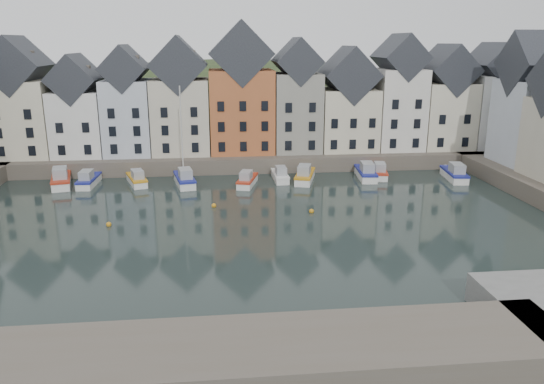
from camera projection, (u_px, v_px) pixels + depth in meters
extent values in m
plane|color=black|center=(257.00, 231.00, 49.16)|extent=(260.00, 260.00, 0.00)
cube|color=brown|center=(241.00, 155.00, 77.58)|extent=(90.00, 16.00, 2.00)
cube|color=brown|center=(95.00, 369.00, 26.82)|extent=(50.00, 6.00, 2.00)
ellipsoid|color=#25351A|center=(236.00, 220.00, 107.64)|extent=(153.60, 70.40, 64.00)
sphere|color=black|center=(156.00, 90.00, 94.08)|extent=(5.77, 5.77, 5.77)
sphere|color=black|center=(355.00, 87.00, 107.59)|extent=(5.27, 5.27, 5.27)
sphere|color=black|center=(399.00, 91.00, 102.11)|extent=(5.07, 5.07, 5.07)
sphere|color=black|center=(308.00, 91.00, 101.28)|extent=(5.01, 5.01, 5.01)
sphere|color=black|center=(29.00, 100.00, 97.66)|extent=(3.94, 3.94, 3.94)
sphere|color=black|center=(372.00, 87.00, 107.49)|extent=(5.21, 5.21, 5.21)
sphere|color=black|center=(243.00, 88.00, 103.18)|extent=(5.45, 5.45, 5.45)
sphere|color=black|center=(441.00, 97.00, 97.27)|extent=(4.49, 4.49, 4.49)
cube|color=beige|center=(24.00, 119.00, 71.04)|extent=(7.67, 8.00, 10.07)
cube|color=#21232A|center=(17.00, 65.00, 69.14)|extent=(7.67, 8.16, 7.67)
cube|color=silver|center=(80.00, 123.00, 71.98)|extent=(6.56, 8.00, 8.61)
cube|color=#21232A|center=(76.00, 79.00, 70.36)|extent=(6.56, 8.16, 6.56)
cube|color=silver|center=(129.00, 117.00, 72.46)|extent=(6.20, 8.00, 10.02)
cube|color=#21232A|center=(125.00, 68.00, 70.67)|extent=(6.20, 8.16, 6.20)
cube|color=beige|center=(181.00, 116.00, 73.18)|extent=(7.70, 8.00, 10.08)
cube|color=#21232A|center=(179.00, 65.00, 71.28)|extent=(7.70, 8.16, 7.70)
cube|color=#AD5B31|center=(241.00, 111.00, 73.86)|extent=(8.69, 8.00, 11.28)
cube|color=#21232A|center=(241.00, 53.00, 71.74)|extent=(8.69, 8.16, 8.69)
cube|color=gray|center=(296.00, 112.00, 74.72)|extent=(6.43, 8.00, 10.78)
cube|color=#21232A|center=(297.00, 61.00, 72.81)|extent=(6.43, 8.16, 6.43)
cube|color=beige|center=(346.00, 119.00, 75.77)|extent=(7.88, 8.00, 8.56)
cube|color=#21232A|center=(348.00, 75.00, 74.07)|extent=(7.88, 8.16, 7.88)
cube|color=silver|center=(397.00, 109.00, 76.15)|extent=(6.50, 8.00, 11.27)
cube|color=#21232A|center=(400.00, 57.00, 74.17)|extent=(6.50, 8.16, 6.50)
cube|color=beige|center=(443.00, 115.00, 77.14)|extent=(7.23, 8.00, 9.32)
cube|color=#21232A|center=(447.00, 70.00, 75.37)|extent=(7.23, 8.16, 7.23)
cube|color=silver|center=(488.00, 111.00, 77.70)|extent=(6.18, 8.00, 10.32)
cube|color=#21232A|center=(493.00, 64.00, 75.87)|extent=(6.18, 8.16, 6.18)
cube|color=silver|center=(532.00, 123.00, 66.44)|extent=(7.47, 8.00, 10.38)
cube|color=#21232A|center=(540.00, 64.00, 64.48)|extent=(7.62, 8.00, 8.00)
sphere|color=#C18116|center=(214.00, 206.00, 56.36)|extent=(0.50, 0.50, 0.50)
sphere|color=#C18116|center=(311.00, 211.00, 54.52)|extent=(0.50, 0.50, 0.50)
sphere|color=#C18116|center=(109.00, 224.00, 50.56)|extent=(0.50, 0.50, 0.50)
cube|color=silver|center=(62.00, 182.00, 64.88)|extent=(3.52, 7.06, 1.24)
cube|color=#A92E18|center=(61.00, 177.00, 64.69)|extent=(3.66, 7.22, 0.28)
cube|color=gray|center=(60.00, 173.00, 63.59)|extent=(2.15, 3.00, 1.36)
cube|color=silver|center=(89.00, 183.00, 64.92)|extent=(1.93, 5.74, 1.04)
cube|color=navy|center=(89.00, 178.00, 64.76)|extent=(2.03, 5.85, 0.24)
cube|color=gray|center=(86.00, 175.00, 63.79)|extent=(1.42, 2.32, 1.13)
cube|color=silver|center=(137.00, 181.00, 65.45)|extent=(3.23, 5.70, 1.00)
cube|color=#C18116|center=(137.00, 177.00, 65.30)|extent=(3.35, 5.83, 0.23)
cube|color=gray|center=(138.00, 174.00, 64.44)|extent=(1.88, 2.47, 1.09)
cube|color=silver|center=(185.00, 182.00, 65.15)|extent=(3.03, 6.49, 1.15)
cube|color=navy|center=(184.00, 177.00, 64.98)|extent=(3.15, 6.63, 0.26)
cube|color=gray|center=(185.00, 174.00, 63.94)|extent=(1.91, 2.73, 1.25)
cylinder|color=silver|center=(182.00, 134.00, 64.11)|extent=(0.15, 0.15, 11.45)
cube|color=silver|center=(247.00, 182.00, 65.01)|extent=(2.96, 5.63, 0.99)
cube|color=#A92E18|center=(247.00, 178.00, 64.86)|extent=(3.07, 5.75, 0.22)
cube|color=gray|center=(246.00, 176.00, 63.95)|extent=(1.77, 2.41, 1.08)
cube|color=silver|center=(280.00, 178.00, 67.36)|extent=(1.71, 5.38, 0.98)
cube|color=silver|center=(280.00, 174.00, 67.21)|extent=(1.80, 5.49, 0.22)
cube|color=gray|center=(281.00, 171.00, 66.30)|extent=(1.29, 2.16, 1.07)
cube|color=silver|center=(305.00, 178.00, 66.87)|extent=(3.53, 6.52, 1.15)
cube|color=#C18116|center=(305.00, 173.00, 66.70)|extent=(3.66, 6.67, 0.26)
cube|color=gray|center=(304.00, 170.00, 65.64)|extent=(2.09, 2.81, 1.25)
cube|color=silver|center=(365.00, 175.00, 68.31)|extent=(2.51, 6.50, 1.16)
cube|color=navy|center=(366.00, 170.00, 68.13)|extent=(2.63, 6.63, 0.26)
cube|color=gray|center=(367.00, 167.00, 67.05)|extent=(1.72, 2.67, 1.27)
cube|color=silver|center=(379.00, 174.00, 69.07)|extent=(2.76, 5.87, 1.04)
cube|color=#A92E18|center=(379.00, 170.00, 68.92)|extent=(2.88, 6.00, 0.24)
cube|color=gray|center=(380.00, 167.00, 67.95)|extent=(1.73, 2.47, 1.13)
cube|color=silver|center=(454.00, 176.00, 67.75)|extent=(2.73, 6.48, 1.15)
cube|color=navy|center=(454.00, 172.00, 67.57)|extent=(2.85, 6.62, 0.26)
cube|color=gray|center=(457.00, 169.00, 66.50)|extent=(1.80, 2.69, 1.26)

